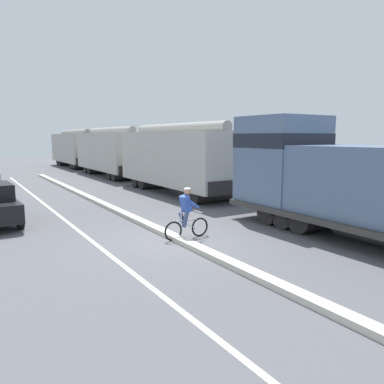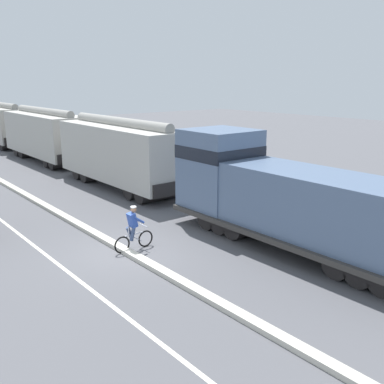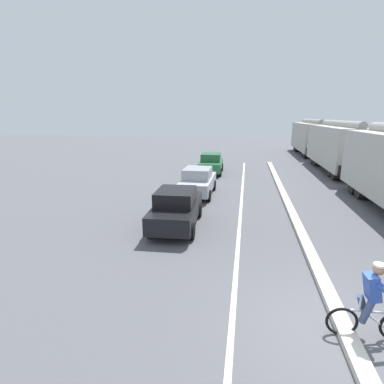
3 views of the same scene
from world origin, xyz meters
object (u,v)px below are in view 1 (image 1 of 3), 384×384
hopper_car_trailing (75,149)px  cyclist (186,215)px  hopper_car_lead (177,159)px  hopper_car_middle (111,152)px  locomotive (360,186)px

hopper_car_trailing → cyclist: 32.66m
hopper_car_lead → hopper_car_middle: (0.00, 11.60, 0.00)m
hopper_car_middle → hopper_car_trailing: (0.00, 11.60, 0.00)m
locomotive → hopper_car_lead: 12.16m
locomotive → cyclist: (-4.80, 3.08, -0.98)m
locomotive → hopper_car_trailing: (-0.00, 35.36, 0.28)m
hopper_car_lead → cyclist: hopper_car_lead is taller
locomotive → hopper_car_middle: locomotive is taller
locomotive → hopper_car_trailing: 35.36m
hopper_car_trailing → cyclist: bearing=-98.5°
hopper_car_trailing → cyclist: hopper_car_trailing is taller
hopper_car_lead → locomotive: bearing=-90.0°
locomotive → hopper_car_lead: locomotive is taller
locomotive → hopper_car_lead: size_ratio=1.10×
hopper_car_trailing → cyclist: (-4.80, -32.28, -1.26)m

